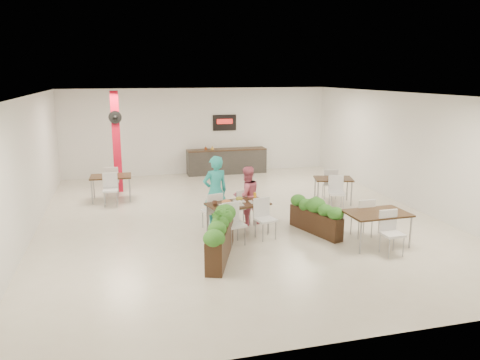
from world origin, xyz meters
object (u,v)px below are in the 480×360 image
side_table_b (333,182)px  side_table_c (377,217)px  planter_right (316,213)px  red_column (116,141)px  side_table_a (111,180)px  diner_man (215,192)px  planter_left (220,234)px  service_counter (227,161)px  main_table (238,208)px  diner_woman (247,196)px

side_table_b → side_table_c: bearing=-84.2°
planter_right → side_table_b: (1.56, 2.32, 0.14)m
planter_right → red_column: bearing=129.9°
red_column → side_table_a: bearing=-102.0°
diner_man → side_table_b: (3.76, 1.25, -0.27)m
red_column → planter_left: bearing=-72.8°
red_column → planter_left: 6.70m
service_counter → planter_left: 8.43m
planter_left → side_table_a: size_ratio=1.21×
main_table → side_table_c: bearing=-28.4°
diner_man → side_table_c: size_ratio=1.09×
diner_man → side_table_c: diner_man is taller
red_column → service_counter: 4.56m
planter_left → side_table_a: bearing=112.5°
side_table_a → side_table_b: size_ratio=0.98×
service_counter → main_table: 6.94m
planter_left → side_table_c: 3.49m
diner_man → diner_woman: diner_man is taller
main_table → diner_man: bearing=120.8°
red_column → diner_woman: bearing=-54.3°
service_counter → planter_right: 7.24m
diner_man → side_table_a: size_ratio=1.09×
main_table → side_table_c: same height
red_column → side_table_c: bearing=-49.8°
planter_left → main_table: bearing=62.2°
planter_right → side_table_b: side_table_b is taller
planter_left → side_table_b: (4.09, 3.27, 0.09)m
red_column → main_table: (2.67, -4.95, -1.01)m
main_table → side_table_a: (-2.90, 3.89, -0.01)m
diner_woman → main_table: bearing=44.7°
planter_left → planter_right: planter_left is taller
red_column → side_table_b: 6.84m
diner_woman → planter_right: 1.78m
side_table_c → diner_man: bearing=144.0°
main_table → side_table_b: same height
side_table_a → side_table_b: 6.57m
red_column → planter_right: (4.48, -5.36, -1.16)m
main_table → service_counter: bearing=79.0°
planter_left → side_table_a: (-2.18, 5.25, 0.10)m
diner_woman → side_table_a: bearing=-57.8°
planter_left → service_counter: bearing=76.0°
red_column → main_table: 5.71m
service_counter → main_table: (-1.33, -6.81, 0.14)m
diner_woman → side_table_b: (2.96, 1.25, -0.12)m
planter_left → planter_right: size_ratio=1.19×
red_column → diner_man: red_column is taller
service_counter → diner_woman: 6.23m
diner_woman → side_table_c: (2.36, -2.16, -0.10)m
main_table → side_table_b: size_ratio=1.11×
main_table → side_table_c: 3.15m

